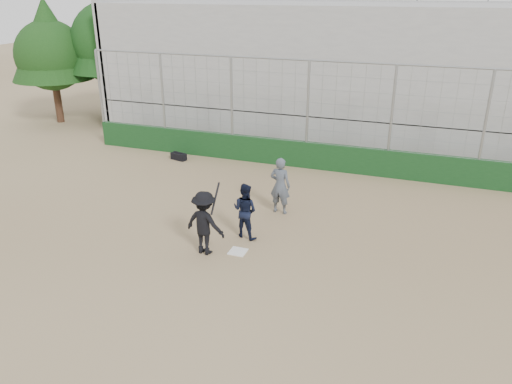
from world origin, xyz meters
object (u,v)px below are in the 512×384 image
(batter_at_plate, at_px, (205,223))
(catcher_crouched, at_px, (245,219))
(umpire, at_px, (280,188))
(equipment_bag, at_px, (179,156))

(batter_at_plate, bearing_deg, catcher_crouched, 60.48)
(umpire, relative_size, equipment_bag, 2.28)
(catcher_crouched, bearing_deg, batter_at_plate, -119.52)
(catcher_crouched, relative_size, equipment_bag, 1.56)
(umpire, height_order, equipment_bag, umpire)
(equipment_bag, bearing_deg, batter_at_plate, -56.93)
(catcher_crouched, distance_m, umpire, 1.94)
(batter_at_plate, distance_m, equipment_bag, 7.73)
(catcher_crouched, xyz_separation_m, equipment_bag, (-4.86, 5.30, -0.40))
(batter_at_plate, bearing_deg, umpire, 70.49)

